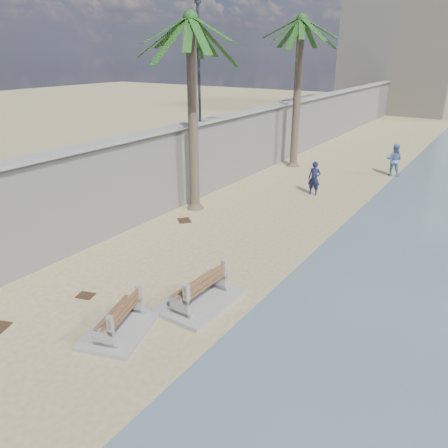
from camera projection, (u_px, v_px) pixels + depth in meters
The scene contains 13 objects.
ground_plane at pixel (68, 379), 9.52m from camera, with size 140.00×140.00×0.00m, color tan.
seawall at pixel (275, 135), 27.05m from camera, with size 0.45×70.00×3.50m, color gray.
wall_cap at pixel (277, 106), 26.38m from camera, with size 0.80×70.00×0.12m, color gray.
end_building at pixel (435, 47), 48.33m from camera, with size 18.00×12.00×14.00m, color #B7AA93.
bench_near at pixel (200, 290), 12.19m from camera, with size 1.66×2.39×0.98m.
bench_far at pixel (119, 318), 11.01m from camera, with size 2.00×2.43×0.87m.
palm_mid at pixel (190, 21), 16.94m from camera, with size 5.00×5.00×8.75m.
palm_back at pixel (302, 22), 24.03m from camera, with size 5.00×5.00×9.17m.
streetlight at pixel (199, 51), 18.97m from camera, with size 0.28×0.28×5.12m.
person_a at pixel (314, 176), 21.29m from camera, with size 0.69×0.47×1.91m, color #131636.
person_b at pixel (394, 158), 24.59m from camera, with size 0.97×0.75×2.01m, color #4D6EA0.
debris_c at pixel (184, 220), 18.34m from camera, with size 0.62×0.49×0.03m, color #382616.
debris_d at pixel (86, 296), 12.73m from camera, with size 0.47×0.38×0.03m, color #382616.
Camera 1 is at (7.02, -4.47, 6.68)m, focal length 35.00 mm.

